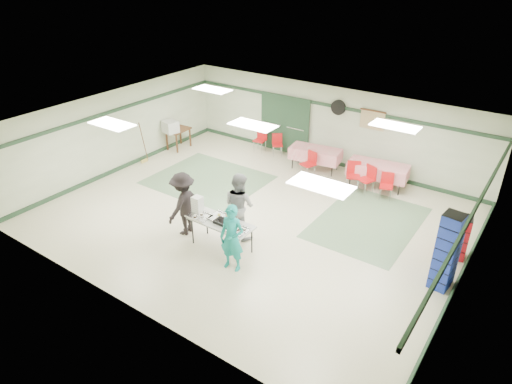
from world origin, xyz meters
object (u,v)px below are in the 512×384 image
Objects in this scene: serving_table at (221,224)px; office_printer at (170,127)px; crate_stack_blue_a at (446,252)px; chair_c at (387,183)px; chair_d at (310,161)px; volunteer_teal at (232,238)px; dining_table_b at (315,154)px; crate_stack_red at (459,237)px; dining_table_a at (378,170)px; printer_table at (178,132)px; volunteer_dark at (183,204)px; crate_stack_blue_b at (446,258)px; chair_loose_b at (261,137)px; broom at (143,142)px; volunteer_grey at (239,205)px; chair_loose_a at (277,142)px; chair_a at (368,176)px; chair_b at (353,172)px.

office_printer reaches higher than serving_table.
crate_stack_blue_a is (4.88, 1.57, 0.22)m from serving_table.
chair_c is 0.94× the size of chair_d.
office_printer is (-7.81, -1.05, 0.46)m from chair_c.
dining_table_b is at bearing 91.66° from volunteer_teal.
crate_stack_red is (4.16, 3.46, -0.27)m from volunteer_teal.
printer_table is at bearing -177.72° from dining_table_a.
printer_table is (-4.18, 4.18, -0.21)m from volunteer_dark.
crate_stack_blue_b is (3.01, -3.67, 0.08)m from dining_table_a.
broom is (-2.76, -3.16, 0.23)m from chair_loose_b.
serving_table is 5.71m from crate_stack_red.
crate_stack_blue_a reaches higher than printer_table.
chair_c is at bearing 136.64° from volunteer_dark.
broom is at bearing -95.35° from printer_table.
printer_table is (-10.30, 2.42, -0.01)m from crate_stack_blue_b.
volunteer_teal is 6.05m from dining_table_a.
volunteer_grey is 2.05× the size of chair_d.
dining_table_b is at bearing 163.87° from volunteer_dark.
chair_c is at bearing -48.78° from chair_loose_a.
serving_table is 1.95× the size of chair_loose_b.
volunteer_teal is 2.11× the size of chair_loose_a.
chair_a is 0.79× the size of crate_stack_red.
printer_table is at bearing -151.94° from chair_a.
dining_table_a is 3.90m from crate_stack_red.
dining_table_a is 7.91m from broom.
serving_table is 6.16m from chair_loose_a.
crate_stack_blue_a is (5.21, -3.87, 0.36)m from dining_table_b.
chair_a is (3.04, 4.86, -0.32)m from volunteer_dark.
volunteer_dark is at bearing -27.88° from office_printer.
crate_stack_blue_b reaches higher than dining_table_a.
volunteer_grey is 0.95× the size of crate_stack_blue_a.
volunteer_grey is at bearing -90.75° from chair_a.
office_printer reaches higher than chair_loose_b.
chair_loose_b is (-2.74, 5.73, -0.18)m from serving_table.
crate_stack_red is 0.86× the size of crate_stack_blue_b.
printer_table is (-5.20, -0.68, 0.12)m from chair_d.
chair_d is (1.02, 4.86, -0.33)m from volunteer_dark.
volunteer_grey is 2.19× the size of chair_c.
crate_stack_red reaches higher than printer_table.
chair_d is 0.66× the size of crate_stack_blue_b.
chair_b reaches higher than chair_a.
office_printer is at bearing -149.96° from chair_d.
dining_table_a is 4.92m from crate_stack_blue_a.
volunteer_dark is 4.97m from broom.
chair_c is at bearing -16.37° from chair_loose_b.
volunteer_teal is at bearing -78.74° from chair_a.
dining_table_a is at bearing -42.11° from chair_loose_a.
chair_loose_a is at bearing -170.69° from chair_a.
volunteer_teal is 2.02m from volunteer_dark.
chair_loose_b is at bearing -168.01° from chair_a.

